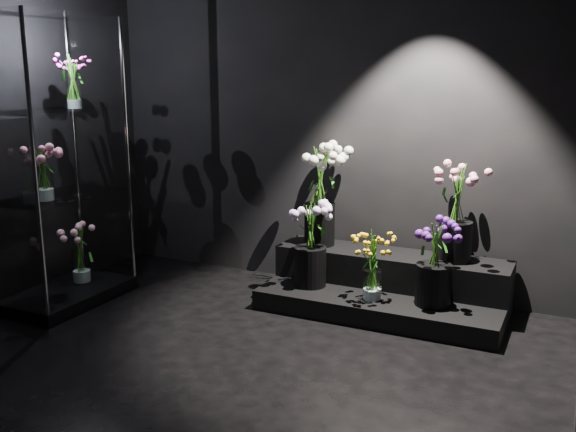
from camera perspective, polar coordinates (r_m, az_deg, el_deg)
The scene contains 12 objects.
floor at distance 3.91m, azimuth -7.84°, elevation -14.36°, with size 4.00×4.00×0.00m, color black.
wall_back at distance 5.28m, azimuth 3.75°, elevation 8.69°, with size 4.00×4.00×0.00m, color black.
display_riser at distance 4.99m, azimuth 8.71°, elevation -6.19°, with size 1.80×0.80×0.40m.
display_case at distance 5.15m, azimuth -19.82°, elevation 4.38°, with size 0.59×0.99×2.18m.
bouquet_orange_bells at distance 4.67m, azimuth 7.54°, elevation -4.36°, with size 0.32×0.32×0.51m.
bouquet_lilac at distance 4.89m, azimuth 2.01°, elevation -2.09°, with size 0.37×0.37×0.66m.
bouquet_purple at distance 4.62m, azimuth 12.91°, elevation -3.79°, with size 0.41×0.41×0.61m.
bouquet_cream_roses at distance 5.10m, azimuth 2.86°, elevation 2.55°, with size 0.52×0.52×0.80m.
bouquet_pink_roses at distance 4.82m, azimuth 14.81°, elevation 0.81°, with size 0.48×0.48×0.72m.
bouquet_case_pink at distance 4.98m, azimuth -20.98°, elevation 3.80°, with size 0.33×0.33×0.41m.
bouquet_case_magenta at distance 5.19m, azimuth -18.58°, elevation 11.35°, with size 0.22×0.22×0.40m.
bouquet_case_base_pink at distance 5.44m, azimuth -17.99°, elevation -3.09°, with size 0.37×0.37×0.46m.
Camera 1 is at (1.95, -2.89, 1.78)m, focal length 40.00 mm.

